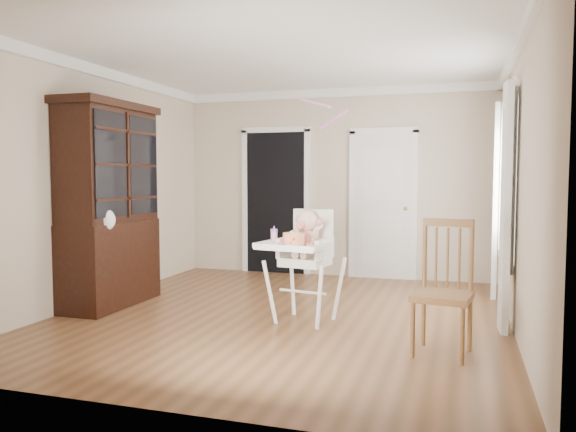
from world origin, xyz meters
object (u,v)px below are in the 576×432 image
(high_chair, at_px, (305,252))
(china_cabinet, at_px, (109,205))
(cake, at_px, (294,239))
(sippy_cup, at_px, (274,235))
(dining_chair, at_px, (443,292))

(high_chair, distance_m, china_cabinet, 2.32)
(cake, bearing_deg, sippy_cup, 143.40)
(high_chair, relative_size, dining_chair, 1.04)
(china_cabinet, bearing_deg, sippy_cup, -3.82)
(high_chair, bearing_deg, dining_chair, -15.48)
(high_chair, distance_m, cake, 0.31)
(sippy_cup, relative_size, china_cabinet, 0.08)
(dining_chair, bearing_deg, cake, 173.94)
(cake, relative_size, china_cabinet, 0.12)
(high_chair, distance_m, dining_chair, 1.50)
(sippy_cup, distance_m, china_cabinet, 2.00)
(china_cabinet, xyz_separation_m, dining_chair, (3.62, -0.70, -0.62))
(cake, height_order, china_cabinet, china_cabinet)
(cake, distance_m, dining_chair, 1.47)
(china_cabinet, bearing_deg, dining_chair, -10.92)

